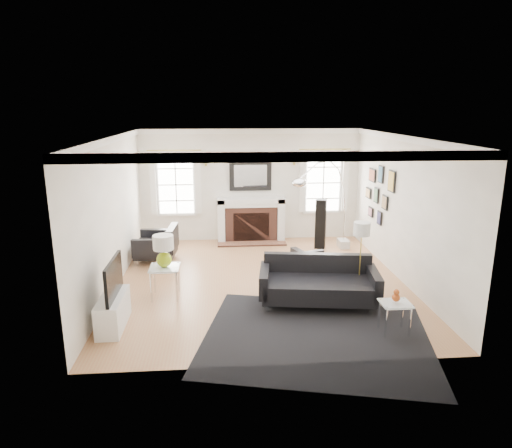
{
  "coord_description": "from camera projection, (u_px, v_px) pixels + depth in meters",
  "views": [
    {
      "loc": [
        -0.76,
        -8.33,
        3.31
      ],
      "look_at": [
        -0.07,
        0.3,
        1.09
      ],
      "focal_mm": 32.0,
      "sensor_mm": 36.0,
      "label": 1
    }
  ],
  "objects": [
    {
      "name": "ceiling",
      "position": [
        261.0,
        136.0,
        8.23
      ],
      "size": [
        5.5,
        6.0,
        0.02
      ],
      "primitive_type": "cube",
      "color": "white",
      "rests_on": "back_wall"
    },
    {
      "name": "nesting_table",
      "position": [
        395.0,
        310.0,
        6.81
      ],
      "size": [
        0.44,
        0.37,
        0.49
      ],
      "color": "silver",
      "rests_on": "floor"
    },
    {
      "name": "speaker_tower",
      "position": [
        321.0,
        224.0,
        10.92
      ],
      "size": [
        0.3,
        0.3,
        1.2
      ],
      "primitive_type": "cube",
      "rotation": [
        0.0,
        0.0,
        -0.33
      ],
      "color": "black",
      "rests_on": "floor"
    },
    {
      "name": "armchair_right",
      "position": [
        314.0,
        268.0,
        8.74
      ],
      "size": [
        0.96,
        1.02,
        0.56
      ],
      "color": "black",
      "rests_on": "floor"
    },
    {
      "name": "gourd_lamp",
      "position": [
        164.0,
        249.0,
        7.97
      ],
      "size": [
        0.36,
        0.36,
        0.58
      ],
      "color": "#A1C218",
      "rests_on": "side_table_left"
    },
    {
      "name": "arc_floor_lamp",
      "position": [
        323.0,
        203.0,
        10.21
      ],
      "size": [
        1.59,
        1.48,
        2.26
      ],
      "color": "silver",
      "rests_on": "floor"
    },
    {
      "name": "window_left",
      "position": [
        176.0,
        184.0,
        11.27
      ],
      "size": [
        1.24,
        0.15,
        1.62
      ],
      "color": "white",
      "rests_on": "back_wall"
    },
    {
      "name": "right_wall",
      "position": [
        403.0,
        209.0,
        8.79
      ],
      "size": [
        0.04,
        6.0,
        2.8
      ],
      "primitive_type": "cube",
      "color": "white",
      "rests_on": "floor"
    },
    {
      "name": "gallery_wall",
      "position": [
        379.0,
        191.0,
        10.01
      ],
      "size": [
        0.04,
        1.73,
        1.29
      ],
      "color": "black",
      "rests_on": "right_wall"
    },
    {
      "name": "crown_molding",
      "position": [
        261.0,
        140.0,
        8.25
      ],
      "size": [
        5.5,
        6.0,
        0.12
      ],
      "primitive_type": "cube",
      "color": "white",
      "rests_on": "back_wall"
    },
    {
      "name": "fireplace",
      "position": [
        251.0,
        220.0,
        11.49
      ],
      "size": [
        1.7,
        0.69,
        1.11
      ],
      "color": "white",
      "rests_on": "floor"
    },
    {
      "name": "left_wall",
      "position": [
        112.0,
        214.0,
        8.37
      ],
      "size": [
        0.04,
        6.0,
        2.8
      ],
      "primitive_type": "cube",
      "color": "white",
      "rests_on": "floor"
    },
    {
      "name": "mantel_mirror",
      "position": [
        250.0,
        176.0,
        11.37
      ],
      "size": [
        1.05,
        0.07,
        0.75
      ],
      "color": "black",
      "rests_on": "back_wall"
    },
    {
      "name": "side_table_left",
      "position": [
        165.0,
        273.0,
        8.08
      ],
      "size": [
        0.52,
        0.52,
        0.57
      ],
      "color": "silver",
      "rests_on": "floor"
    },
    {
      "name": "sofa",
      "position": [
        318.0,
        283.0,
        7.87
      ],
      "size": [
        2.11,
        1.18,
        0.66
      ],
      "color": "black",
      "rests_on": "floor"
    },
    {
      "name": "stick_floor_lamp",
      "position": [
        362.0,
        233.0,
        7.81
      ],
      "size": [
        0.29,
        0.29,
        1.41
      ],
      "color": "gold",
      "rests_on": "floor"
    },
    {
      "name": "armchair_left",
      "position": [
        159.0,
        245.0,
        10.03
      ],
      "size": [
        0.92,
        1.01,
        0.65
      ],
      "color": "black",
      "rests_on": "floor"
    },
    {
      "name": "area_rug",
      "position": [
        316.0,
        337.0,
        6.75
      ],
      "size": [
        3.81,
        3.4,
        0.01
      ],
      "primitive_type": "cube",
      "rotation": [
        0.0,
        0.0,
        -0.23
      ],
      "color": "black",
      "rests_on": "floor"
    },
    {
      "name": "floor",
      "position": [
        261.0,
        281.0,
        8.93
      ],
      "size": [
        6.0,
        6.0,
        0.0
      ],
      "primitive_type": "plane",
      "color": "#AA6D47",
      "rests_on": "ground"
    },
    {
      "name": "orange_vase",
      "position": [
        396.0,
        296.0,
        6.76
      ],
      "size": [
        0.12,
        0.12,
        0.19
      ],
      "color": "#AF4616",
      "rests_on": "nesting_table"
    },
    {
      "name": "coffee_table",
      "position": [
        318.0,
        279.0,
        8.15
      ],
      "size": [
        0.82,
        0.82,
        0.36
      ],
      "color": "silver",
      "rests_on": "floor"
    },
    {
      "name": "front_wall",
      "position": [
        283.0,
        265.0,
        5.68
      ],
      "size": [
        5.5,
        0.04,
        2.8
      ],
      "primitive_type": "cube",
      "color": "white",
      "rests_on": "floor"
    },
    {
      "name": "back_wall",
      "position": [
        250.0,
        185.0,
        11.48
      ],
      "size": [
        5.5,
        0.04,
        2.8
      ],
      "primitive_type": "cube",
      "color": "white",
      "rests_on": "floor"
    },
    {
      "name": "window_right",
      "position": [
        323.0,
        182.0,
        11.55
      ],
      "size": [
        1.24,
        0.15,
        1.62
      ],
      "color": "white",
      "rests_on": "back_wall"
    },
    {
      "name": "tv_unit",
      "position": [
        113.0,
        307.0,
        7.02
      ],
      "size": [
        0.35,
        1.0,
        1.09
      ],
      "color": "white",
      "rests_on": "floor"
    }
  ]
}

